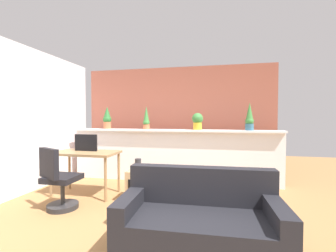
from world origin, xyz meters
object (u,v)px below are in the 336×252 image
(potted_plant_1, at_px, (146,119))
(tv_monitor, at_px, (86,143))
(potted_plant_3, at_px, (249,118))
(office_chair, at_px, (59,183))
(potted_plant_2, at_px, (198,121))
(desk, at_px, (86,157))
(vase_on_shelf, at_px, (138,164))
(potted_plant_0, at_px, (107,118))
(couch, at_px, (200,224))
(side_cube_shelf, at_px, (141,185))

(potted_plant_1, xyz_separation_m, tv_monitor, (-0.80, -1.00, -0.41))
(potted_plant_3, relative_size, office_chair, 0.59)
(potted_plant_2, distance_m, office_chair, 2.69)
(desk, xyz_separation_m, vase_on_shelf, (0.98, -0.06, -0.08))
(potted_plant_3, bearing_deg, office_chair, -148.70)
(potted_plant_0, relative_size, desk, 0.44)
(potted_plant_3, bearing_deg, vase_on_shelf, -149.09)
(potted_plant_1, relative_size, couch, 0.31)
(potted_plant_0, distance_m, tv_monitor, 1.11)
(potted_plant_3, height_order, tv_monitor, potted_plant_3)
(desk, distance_m, vase_on_shelf, 0.98)
(potted_plant_1, xyz_separation_m, potted_plant_2, (1.08, -0.02, -0.03))
(potted_plant_0, distance_m, vase_on_shelf, 1.78)
(side_cube_shelf, bearing_deg, couch, -49.89)
(side_cube_shelf, distance_m, couch, 1.59)
(potted_plant_3, height_order, vase_on_shelf, potted_plant_3)
(potted_plant_0, distance_m, office_chair, 2.02)
(desk, bearing_deg, potted_plant_1, 55.09)
(potted_plant_1, distance_m, side_cube_shelf, 1.60)
(vase_on_shelf, height_order, couch, couch)
(potted_plant_1, relative_size, vase_on_shelf, 2.76)
(office_chair, relative_size, side_cube_shelf, 1.82)
(potted_plant_1, bearing_deg, tv_monitor, -128.48)
(potted_plant_2, relative_size, desk, 0.31)
(potted_plant_3, bearing_deg, potted_plant_0, 178.93)
(desk, xyz_separation_m, couch, (2.06, -1.30, -0.38))
(potted_plant_1, bearing_deg, potted_plant_0, 178.87)
(vase_on_shelf, bearing_deg, office_chair, -147.98)
(desk, height_order, vase_on_shelf, desk)
(potted_plant_3, xyz_separation_m, side_cube_shelf, (-1.79, -1.13, -1.08))
(potted_plant_3, height_order, desk, potted_plant_3)
(potted_plant_1, distance_m, tv_monitor, 1.35)
(potted_plant_0, xyz_separation_m, desk, (0.15, -1.10, -0.66))
(side_cube_shelf, height_order, couch, couch)
(potted_plant_1, bearing_deg, side_cube_shelf, -76.52)
(potted_plant_3, distance_m, office_chair, 3.45)
(desk, height_order, side_cube_shelf, desk)
(tv_monitor, height_order, office_chair, tv_monitor)
(potted_plant_2, xyz_separation_m, office_chair, (-1.85, -1.74, -0.89))
(potted_plant_1, bearing_deg, desk, -124.91)
(potted_plant_0, bearing_deg, couch, -47.37)
(potted_plant_0, xyz_separation_m, vase_on_shelf, (1.13, -1.16, -0.74))
(potted_plant_1, height_order, tv_monitor, potted_plant_1)
(tv_monitor, bearing_deg, potted_plant_1, 51.52)
(side_cube_shelf, height_order, vase_on_shelf, vase_on_shelf)
(vase_on_shelf, relative_size, couch, 0.11)
(desk, distance_m, side_cube_shelf, 1.12)
(potted_plant_0, height_order, couch, potted_plant_0)
(tv_monitor, distance_m, vase_on_shelf, 1.07)
(potted_plant_0, xyz_separation_m, couch, (2.22, -2.41, -1.04))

